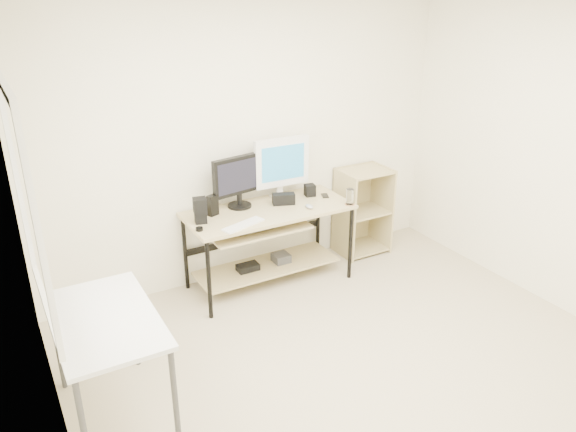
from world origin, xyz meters
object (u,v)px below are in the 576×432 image
at_px(side_table, 106,328).
at_px(shelf_unit, 360,210).
at_px(desk, 266,231).
at_px(white_imac, 282,164).
at_px(black_monitor, 239,178).
at_px(audio_controller, 213,205).

relative_size(side_table, shelf_unit, 1.11).
height_order(desk, shelf_unit, shelf_unit).
bearing_deg(white_imac, side_table, -145.31).
bearing_deg(desk, black_monitor, 135.95).
relative_size(side_table, audio_controller, 5.44).
relative_size(desk, shelf_unit, 1.67).
bearing_deg(white_imac, shelf_unit, 0.32).
xyz_separation_m(desk, black_monitor, (-0.18, 0.17, 0.48)).
relative_size(black_monitor, audio_controller, 2.81).
relative_size(shelf_unit, black_monitor, 1.74).
height_order(desk, audio_controller, audio_controller).
xyz_separation_m(desk, audio_controller, (-0.46, 0.11, 0.30)).
xyz_separation_m(shelf_unit, black_monitor, (-1.35, 0.01, 0.57)).
relative_size(side_table, black_monitor, 1.93).
bearing_deg(white_imac, desk, -143.56).
bearing_deg(desk, shelf_unit, 7.77).
relative_size(desk, side_table, 1.50).
distance_m(desk, side_table, 1.97).
xyz_separation_m(desk, shelf_unit, (1.18, 0.16, -0.09)).
bearing_deg(audio_controller, black_monitor, -7.14).
xyz_separation_m(desk, side_table, (-1.65, -1.06, 0.13)).
height_order(desk, side_table, same).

